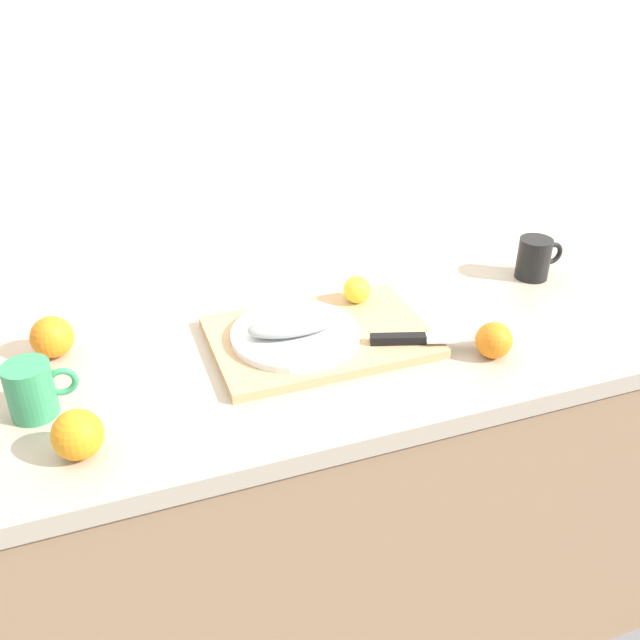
% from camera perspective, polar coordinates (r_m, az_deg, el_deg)
% --- Properties ---
extents(ground_plane, '(12.00, 12.00, 0.00)m').
position_cam_1_polar(ground_plane, '(2.05, -0.78, -23.93)').
color(ground_plane, slate).
extents(back_wall, '(3.20, 0.05, 2.50)m').
position_cam_1_polar(back_wall, '(1.56, -5.20, 14.91)').
color(back_wall, white).
rests_on(back_wall, ground_plane).
extents(kitchen_counter, '(2.00, 0.60, 0.90)m').
position_cam_1_polar(kitchen_counter, '(1.70, -0.88, -15.10)').
color(kitchen_counter, '#9E7A56').
rests_on(kitchen_counter, ground_plane).
extents(cutting_board, '(0.44, 0.30, 0.02)m').
position_cam_1_polar(cutting_board, '(1.43, 0.00, -1.38)').
color(cutting_board, tan).
rests_on(cutting_board, kitchen_counter).
extents(white_plate, '(0.26, 0.26, 0.01)m').
position_cam_1_polar(white_plate, '(1.41, -2.00, -1.17)').
color(white_plate, white).
rests_on(white_plate, cutting_board).
extents(fish_fillet, '(0.19, 0.08, 0.04)m').
position_cam_1_polar(fish_fillet, '(1.39, -2.02, -0.28)').
color(fish_fillet, '#999E99').
rests_on(fish_fillet, white_plate).
extents(chef_knife, '(0.28, 0.12, 0.02)m').
position_cam_1_polar(chef_knife, '(1.41, 8.48, -1.49)').
color(chef_knife, silver).
rests_on(chef_knife, cutting_board).
extents(lemon_0, '(0.06, 0.06, 0.06)m').
position_cam_1_polar(lemon_0, '(1.53, 3.00, 2.48)').
color(lemon_0, yellow).
rests_on(lemon_0, cutting_board).
extents(coffee_mug_1, '(0.12, 0.08, 0.10)m').
position_cam_1_polar(coffee_mug_1, '(1.31, -22.28, -5.25)').
color(coffee_mug_1, '#338C59').
rests_on(coffee_mug_1, kitchen_counter).
extents(coffee_mug_2, '(0.12, 0.08, 0.10)m').
position_cam_1_polar(coffee_mug_2, '(1.74, 17.00, 4.82)').
color(coffee_mug_2, black).
rests_on(coffee_mug_2, kitchen_counter).
extents(orange_0, '(0.08, 0.08, 0.08)m').
position_cam_1_polar(orange_0, '(1.20, -19.04, -8.77)').
color(orange_0, orange).
rests_on(orange_0, kitchen_counter).
extents(orange_1, '(0.08, 0.08, 0.08)m').
position_cam_1_polar(orange_1, '(1.47, -20.88, -1.31)').
color(orange_1, orange).
rests_on(orange_1, kitchen_counter).
extents(orange_2, '(0.07, 0.07, 0.07)m').
position_cam_1_polar(orange_2, '(1.41, 13.90, -1.61)').
color(orange_2, orange).
rests_on(orange_2, kitchen_counter).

